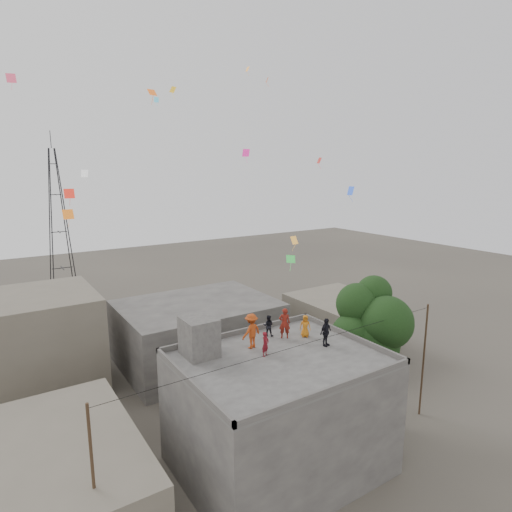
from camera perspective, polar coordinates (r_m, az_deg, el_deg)
The scene contains 18 objects.
ground at distance 25.41m, azimuth 2.99°, elevation -26.09°, with size 140.00×140.00×0.00m, color #433E37.
main_building at distance 23.68m, azimuth 3.07°, elevation -20.21°, with size 10.00×8.00×6.10m.
parapet at distance 22.17m, azimuth 3.16°, elevation -13.15°, with size 10.00×8.00×0.30m.
stair_head_box at distance 22.39m, azimuth -7.59°, elevation -10.62°, with size 1.60×1.80×2.00m, color #454341.
neighbor_west at distance 22.67m, azimuth -26.67°, elevation -26.34°, with size 8.00×10.00×4.00m, color #645D4F.
neighbor_north at distance 35.74m, azimuth -7.78°, elevation -9.99°, with size 12.00×9.00×5.00m, color #454341.
neighbor_northwest at distance 34.43m, azimuth -28.02°, elevation -10.33°, with size 9.00×8.00×7.00m, color #645D4F.
neighbor_east at distance 39.23m, azimuth 11.11°, elevation -8.60°, with size 7.00×8.00×4.40m, color #645D4F.
tree at distance 27.29m, azimuth 15.15°, elevation -9.07°, with size 4.90×4.60×9.10m.
utility_line at distance 22.70m, azimuth 6.15°, elevation -19.49°, with size 20.12×0.62×7.40m.
transmission_tower at distance 57.16m, azimuth -24.86°, elevation 3.90°, with size 2.97×2.97×20.01m.
person_red_adult at distance 24.43m, azimuth 3.82°, elevation -8.93°, with size 0.64×0.42×1.76m, color maroon.
person_orange_child at distance 24.81m, azimuth 6.57°, elevation -9.26°, with size 0.62×0.41×1.28m, color orange.
person_dark_child at distance 24.79m, azimuth 1.65°, elevation -9.26°, with size 0.60×0.47×1.23m, color black.
person_dark_adult at distance 23.69m, azimuth 9.29°, elevation -9.99°, with size 0.91×0.38×1.55m, color black.
person_orange_adult at distance 23.08m, azimuth -0.62°, elevation -9.96°, with size 1.23×0.70×1.90m, color #AA3C13.
person_red_child at distance 22.26m, azimuth 1.27°, elevation -11.65°, with size 0.47×0.31×1.29m, color maroon.
kites at distance 26.93m, azimuth -5.76°, elevation 12.47°, with size 19.60×12.84×12.65m.
Camera 1 is at (-11.98, -16.24, 15.44)m, focal length 30.00 mm.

